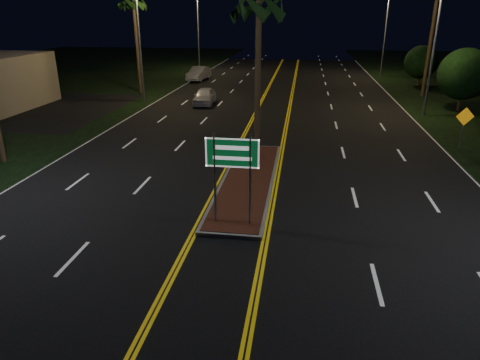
% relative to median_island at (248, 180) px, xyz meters
% --- Properties ---
extents(ground, '(120.00, 120.00, 0.00)m').
position_rel_median_island_xyz_m(ground, '(0.00, -7.00, -0.08)').
color(ground, black).
rests_on(ground, ground).
extents(median_island, '(2.25, 10.25, 0.17)m').
position_rel_median_island_xyz_m(median_island, '(0.00, 0.00, 0.00)').
color(median_island, gray).
rests_on(median_island, ground).
extents(highway_sign, '(1.80, 0.08, 3.20)m').
position_rel_median_island_xyz_m(highway_sign, '(0.00, -4.20, 2.32)').
color(highway_sign, gray).
rests_on(highway_sign, ground).
extents(streetlight_left_mid, '(1.91, 0.44, 9.00)m').
position_rel_median_island_xyz_m(streetlight_left_mid, '(-10.61, 17.00, 5.57)').
color(streetlight_left_mid, gray).
rests_on(streetlight_left_mid, ground).
extents(streetlight_left_far, '(1.91, 0.44, 9.00)m').
position_rel_median_island_xyz_m(streetlight_left_far, '(-10.61, 37.00, 5.57)').
color(streetlight_left_far, gray).
rests_on(streetlight_left_far, ground).
extents(streetlight_right_mid, '(1.91, 0.44, 9.00)m').
position_rel_median_island_xyz_m(streetlight_right_mid, '(10.61, 15.00, 5.57)').
color(streetlight_right_mid, gray).
rests_on(streetlight_right_mid, ground).
extents(streetlight_right_far, '(1.91, 0.44, 9.00)m').
position_rel_median_island_xyz_m(streetlight_right_far, '(10.61, 35.00, 5.57)').
color(streetlight_right_far, gray).
rests_on(streetlight_right_far, ground).
extents(palm_median, '(2.40, 2.40, 8.30)m').
position_rel_median_island_xyz_m(palm_median, '(0.00, 3.50, 7.19)').
color(palm_median, '#382819').
rests_on(palm_median, ground).
extents(palm_left_far, '(2.40, 2.40, 8.80)m').
position_rel_median_island_xyz_m(palm_left_far, '(-12.80, 21.00, 7.66)').
color(palm_left_far, '#382819').
rests_on(palm_left_far, ground).
extents(shrub_mid, '(3.78, 3.78, 4.62)m').
position_rel_median_island_xyz_m(shrub_mid, '(14.00, 17.00, 2.64)').
color(shrub_mid, '#382819').
rests_on(shrub_mid, ground).
extents(shrub_far, '(3.24, 3.24, 3.96)m').
position_rel_median_island_xyz_m(shrub_far, '(13.80, 29.00, 2.25)').
color(shrub_far, '#382819').
rests_on(shrub_far, ground).
extents(car_near, '(2.22, 4.68, 1.52)m').
position_rel_median_island_xyz_m(car_near, '(-5.69, 16.56, 0.68)').
color(car_near, silver).
rests_on(car_near, ground).
extents(car_far, '(2.74, 5.23, 1.67)m').
position_rel_median_island_xyz_m(car_far, '(-9.25, 29.41, 0.75)').
color(car_far, silver).
rests_on(car_far, ground).
extents(warning_sign, '(0.97, 0.18, 2.33)m').
position_rel_median_island_xyz_m(warning_sign, '(10.80, 6.45, 1.42)').
color(warning_sign, gray).
rests_on(warning_sign, ground).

